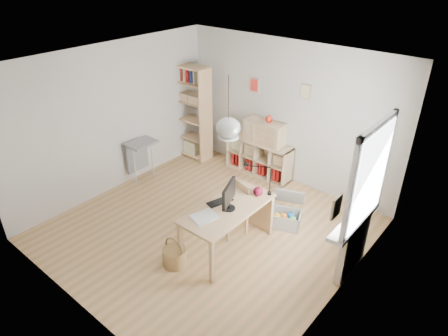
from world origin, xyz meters
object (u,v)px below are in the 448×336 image
Objects in this scene: desk at (228,212)px; monitor at (229,195)px; storage_chest at (286,215)px; tall_bookshelf at (192,109)px; cube_shelf at (259,159)px; chair at (234,205)px; drawer_chest at (265,132)px.

desk is 0.33m from monitor.
desk is 1.24m from storage_chest.
tall_bookshelf reaches higher than storage_chest.
cube_shelf is 1.62× the size of chair.
cube_shelf is at bearing 94.15° from monitor.
storage_chest is 0.93× the size of drawer_chest.
monitor is 2.40m from drawer_chest.
desk is 1.94× the size of drawer_chest.
tall_bookshelf is 3.28m from monitor.
chair reaches higher than desk.
monitor reaches higher than chair.
drawer_chest is at bearing 112.04° from desk.
desk is at bearing 127.07° from monitor.
desk reaches higher than storage_chest.
monitor reaches higher than cube_shelf.
drawer_chest is (1.70, 0.24, -0.15)m from tall_bookshelf.
cube_shelf is 1.81× the size of drawer_chest.
cube_shelf is 2.02m from chair.
chair is at bearing 116.60° from desk.
desk is at bearing -37.01° from tall_bookshelf.
drawer_chest is (-0.89, 2.19, 0.28)m from desk.
storage_chest is at bearing 68.15° from chair.
drawer_chest is (0.14, -0.04, 0.64)m from cube_shelf.
cube_shelf reaches higher than storage_chest.
tall_bookshelf reaches higher than desk.
tall_bookshelf reaches higher than monitor.
drawer_chest is at bearing 91.64° from monitor.
drawer_chest is at bearing 116.72° from storage_chest.
desk is 1.07× the size of cube_shelf.
chair is 0.94m from storage_chest.
cube_shelf is at bearing 114.61° from desk.
drawer_chest reaches higher than cube_shelf.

